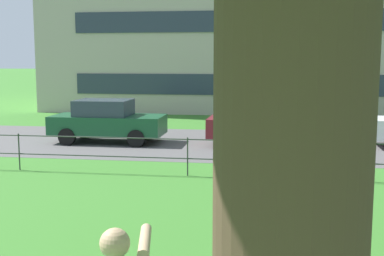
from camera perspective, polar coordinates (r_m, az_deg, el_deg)
The scene contains 4 objects.
street_strip at distance 17.86m, azimuth 9.37°, elevation -1.90°, with size 80.00×6.86×0.01m, color #565454.
park_fence at distance 12.76m, azimuth 9.78°, elevation -2.74°, with size 32.30×0.04×1.00m.
car_dark_green_center at distance 18.34m, azimuth -9.57°, elevation 0.80°, with size 4.01×1.83×1.54m.
car_maroon_left at distance 17.42m, azimuth 8.37°, elevation 0.45°, with size 4.06×1.92×1.54m.
Camera 1 is at (-0.33, 2.32, 2.99)m, focal length 47.12 mm.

